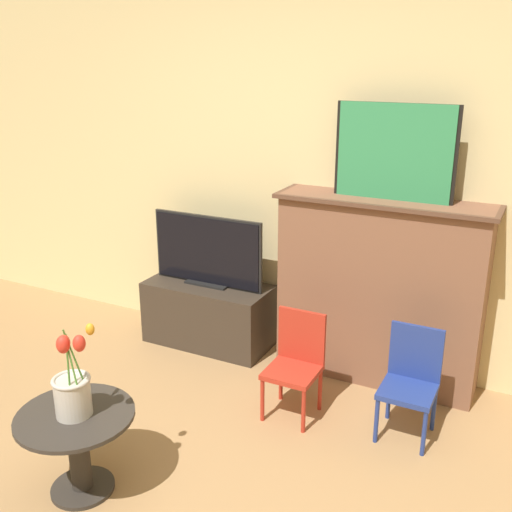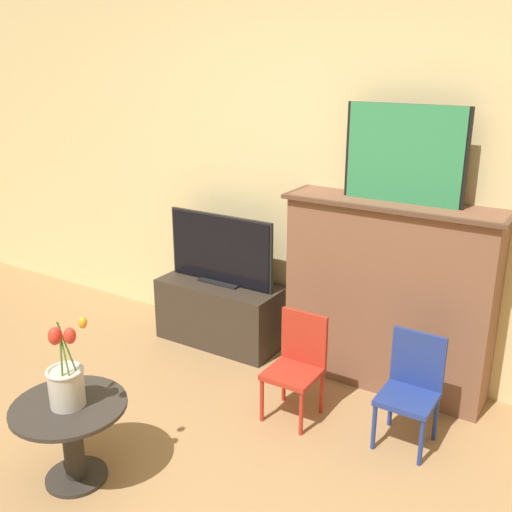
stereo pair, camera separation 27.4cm
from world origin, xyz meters
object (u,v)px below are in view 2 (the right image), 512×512
at_px(painting, 404,154).
at_px(vase_tulips, 66,380).
at_px(chair_red, 297,361).
at_px(tv_monitor, 220,250).
at_px(chair_blue, 412,385).

relative_size(painting, vase_tulips, 1.56).
bearing_deg(painting, chair_red, -118.75).
bearing_deg(tv_monitor, painting, 3.29).
bearing_deg(chair_blue, tv_monitor, 164.22).
height_order(tv_monitor, chair_red, tv_monitor).
relative_size(painting, chair_red, 1.16).
height_order(chair_red, chair_blue, same).
distance_m(chair_blue, vase_tulips, 1.75).
xyz_separation_m(chair_red, chair_blue, (0.63, 0.10, 0.00)).
bearing_deg(vase_tulips, chair_blue, 43.10).
height_order(painting, tv_monitor, painting).
bearing_deg(painting, vase_tulips, -119.67).
bearing_deg(tv_monitor, chair_blue, -15.78).
xyz_separation_m(painting, tv_monitor, (-1.23, -0.07, -0.77)).
bearing_deg(chair_red, painting, 61.25).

